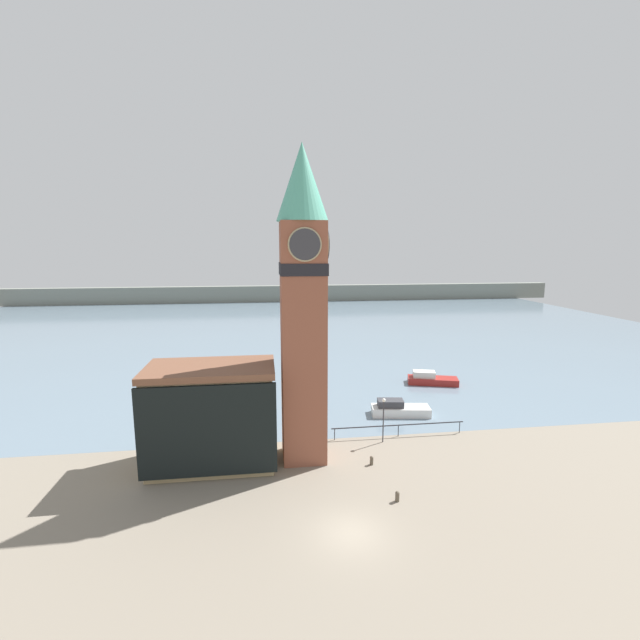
# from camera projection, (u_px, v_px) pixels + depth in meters

# --- Properties ---
(ground_plane) EXTENTS (160.00, 160.00, 0.00)m
(ground_plane) POSITION_uv_depth(u_px,v_px,m) (351.00, 533.00, 25.53)
(ground_plane) COLOR gray
(water) EXTENTS (160.00, 120.00, 0.00)m
(water) POSITION_uv_depth(u_px,v_px,m) (286.00, 323.00, 96.65)
(water) COLOR slate
(water) RESTS_ON ground_plane
(far_shoreline) EXTENTS (180.00, 3.00, 5.00)m
(far_shoreline) POSITION_uv_depth(u_px,v_px,m) (279.00, 294.00, 135.34)
(far_shoreline) COLOR gray
(far_shoreline) RESTS_ON water
(pier_railing) EXTENTS (12.26, 0.08, 1.09)m
(pier_railing) POSITION_uv_depth(u_px,v_px,m) (398.00, 426.00, 38.49)
(pier_railing) COLOR #232328
(pier_railing) RESTS_ON ground_plane
(clock_tower) EXTENTS (3.88, 3.88, 24.39)m
(clock_tower) POSITION_uv_depth(u_px,v_px,m) (303.00, 299.00, 32.67)
(clock_tower) COLOR brown
(clock_tower) RESTS_ON ground_plane
(pier_building) EXTENTS (9.86, 5.83, 7.93)m
(pier_building) POSITION_uv_depth(u_px,v_px,m) (212.00, 415.00, 33.14)
(pier_building) COLOR tan
(pier_building) RESTS_ON ground_plane
(boat_near) EXTENTS (6.07, 2.84, 1.61)m
(boat_near) POSITION_uv_depth(u_px,v_px,m) (399.00, 409.00, 43.44)
(boat_near) COLOR silver
(boat_near) RESTS_ON water
(boat_far) EXTENTS (6.42, 3.71, 1.60)m
(boat_far) POSITION_uv_depth(u_px,v_px,m) (431.00, 379.00, 53.43)
(boat_far) COLOR maroon
(boat_far) RESTS_ON water
(mooring_bollard_near) EXTENTS (0.29, 0.29, 0.73)m
(mooring_bollard_near) POSITION_uv_depth(u_px,v_px,m) (397.00, 496.00, 28.66)
(mooring_bollard_near) COLOR brown
(mooring_bollard_near) RESTS_ON ground_plane
(mooring_bollard_far) EXTENTS (0.29, 0.29, 0.72)m
(mooring_bollard_far) POSITION_uv_depth(u_px,v_px,m) (372.00, 460.00, 33.51)
(mooring_bollard_far) COLOR brown
(mooring_bollard_far) RESTS_ON ground_plane
(lamp_post) EXTENTS (0.32, 0.32, 4.01)m
(lamp_post) POSITION_uv_depth(u_px,v_px,m) (384.00, 412.00, 37.01)
(lamp_post) COLOR #2D2D33
(lamp_post) RESTS_ON ground_plane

